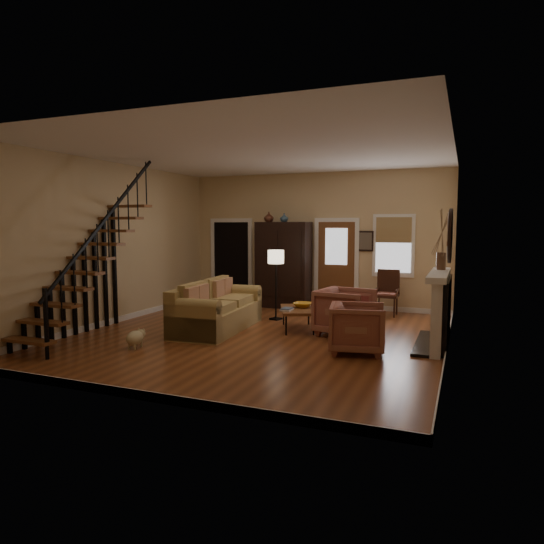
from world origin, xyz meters
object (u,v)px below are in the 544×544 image
at_px(sofa, 217,308).
at_px(coffee_table, 298,319).
at_px(armoire, 284,265).
at_px(armchair_right, 345,312).
at_px(side_chair, 387,293).
at_px(armchair_left, 358,328).
at_px(floor_lamp, 276,285).

height_order(sofa, coffee_table, sofa).
distance_m(armoire, sofa, 3.01).
relative_size(armchair_right, side_chair, 0.93).
xyz_separation_m(armchair_left, floor_lamp, (-2.19, 2.01, 0.36)).
relative_size(sofa, armchair_right, 2.45).
height_order(armoire, side_chair, armoire).
bearing_deg(armchair_right, floor_lamp, 71.89).
relative_size(armchair_left, side_chair, 0.85).
bearing_deg(coffee_table, armchair_left, -41.17).
distance_m(sofa, floor_lamp, 1.54).
height_order(armchair_left, side_chair, side_chair).
bearing_deg(side_chair, armchair_right, -100.28).
xyz_separation_m(coffee_table, armchair_right, (0.96, -0.11, 0.22)).
distance_m(coffee_table, armchair_left, 1.90).
height_order(floor_lamp, side_chair, floor_lamp).
distance_m(sofa, side_chair, 3.92).
height_order(armoire, coffee_table, armoire).
relative_size(armoire, side_chair, 2.06).
xyz_separation_m(armoire, coffee_table, (1.18, -2.35, -0.84)).
bearing_deg(floor_lamp, sofa, -117.05).
bearing_deg(armoire, floor_lamp, -75.16).
relative_size(sofa, coffee_table, 2.13).
distance_m(armchair_right, floor_lamp, 1.96).
height_order(armoire, armchair_left, armoire).
relative_size(floor_lamp, side_chair, 1.47).
distance_m(armchair_left, armchair_right, 1.23).
distance_m(floor_lamp, side_chair, 2.55).
distance_m(coffee_table, side_chair, 2.56).
relative_size(armoire, sofa, 0.90).
height_order(armoire, armchair_right, armoire).
xyz_separation_m(armoire, armchair_right, (2.14, -2.46, -0.62)).
height_order(coffee_table, armchair_right, armchair_right).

